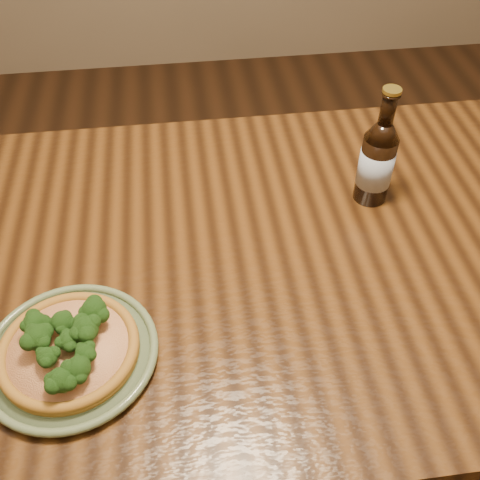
{
  "coord_description": "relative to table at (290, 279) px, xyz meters",
  "views": [
    {
      "loc": [
        -0.19,
        -0.61,
        1.52
      ],
      "look_at": [
        -0.11,
        0.07,
        0.82
      ],
      "focal_mm": 42.0,
      "sensor_mm": 36.0,
      "label": 1
    }
  ],
  "objects": [
    {
      "name": "ground",
      "position": [
        0.0,
        -0.1,
        -0.66
      ],
      "size": [
        4.5,
        4.5,
        0.0
      ],
      "primitive_type": "plane",
      "color": "#382111",
      "rests_on": "ground"
    },
    {
      "name": "table",
      "position": [
        0.0,
        0.0,
        0.0
      ],
      "size": [
        1.6,
        0.9,
        0.75
      ],
      "color": "#4B2B10",
      "rests_on": "ground"
    },
    {
      "name": "plate",
      "position": [
        -0.4,
        -0.19,
        0.1
      ],
      "size": [
        0.28,
        0.28,
        0.02
      ],
      "rotation": [
        0.0,
        0.0,
        -0.01
      ],
      "color": "#61734F",
      "rests_on": "table"
    },
    {
      "name": "pizza",
      "position": [
        -0.4,
        -0.19,
        0.12
      ],
      "size": [
        0.22,
        0.22,
        0.07
      ],
      "rotation": [
        0.0,
        0.0,
        0.25
      ],
      "color": "#A67125",
      "rests_on": "plate"
    },
    {
      "name": "beer_bottle",
      "position": [
        0.19,
        0.12,
        0.19
      ],
      "size": [
        0.07,
        0.07,
        0.25
      ],
      "rotation": [
        0.0,
        0.0,
        -0.15
      ],
      "color": "black",
      "rests_on": "table"
    }
  ]
}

